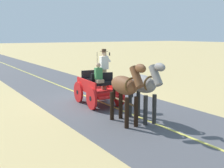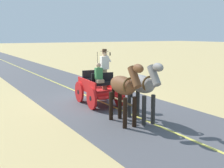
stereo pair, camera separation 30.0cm
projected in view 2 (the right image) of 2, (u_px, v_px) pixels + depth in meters
ground_plane at (96, 100)px, 13.91m from camera, size 200.00×200.00×0.00m
road_surface at (96, 100)px, 13.91m from camera, size 5.40×160.00×0.01m
road_centre_stripe at (96, 99)px, 13.91m from camera, size 0.12×160.00×0.00m
horse_drawn_carriage at (99, 87)px, 12.83m from camera, size 1.59×4.52×2.50m
horse_near_side at (143, 85)px, 10.22m from camera, size 0.72×2.14×2.21m
horse_off_side at (124, 87)px, 9.89m from camera, size 0.69×2.14×2.21m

